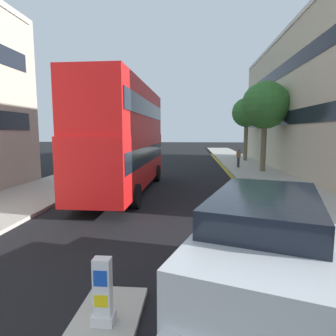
% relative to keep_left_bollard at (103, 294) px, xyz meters
% --- Properties ---
extents(sidewalk_right, '(4.00, 80.00, 0.14)m').
position_rel_keep_left_bollard_xyz_m(sidewalk_right, '(6.50, 11.77, -0.54)').
color(sidewalk_right, '#ADA89E').
rests_on(sidewalk_right, ground).
extents(sidewalk_left, '(4.00, 80.00, 0.14)m').
position_rel_keep_left_bollard_xyz_m(sidewalk_left, '(-6.50, 11.77, -0.54)').
color(sidewalk_left, '#ADA89E').
rests_on(sidewalk_left, ground).
extents(kerb_line_outer, '(0.10, 56.00, 0.01)m').
position_rel_keep_left_bollard_xyz_m(kerb_line_outer, '(4.40, 9.77, -0.60)').
color(kerb_line_outer, yellow).
rests_on(kerb_line_outer, ground).
extents(kerb_line_inner, '(0.10, 56.00, 0.01)m').
position_rel_keep_left_bollard_xyz_m(kerb_line_inner, '(4.24, 9.77, -0.60)').
color(kerb_line_inner, yellow).
rests_on(kerb_line_inner, ground).
extents(traffic_island, '(1.10, 2.20, 0.10)m').
position_rel_keep_left_bollard_xyz_m(traffic_island, '(0.00, 0.00, -0.56)').
color(traffic_island, '#ADA89E').
rests_on(traffic_island, ground).
extents(keep_left_bollard, '(0.36, 0.28, 1.11)m').
position_rel_keep_left_bollard_xyz_m(keep_left_bollard, '(0.00, 0.00, 0.00)').
color(keep_left_bollard, silver).
rests_on(keep_left_bollard, traffic_island).
extents(double_decker_bus_away, '(2.92, 10.84, 5.64)m').
position_rel_keep_left_bollard_xyz_m(double_decker_bus_away, '(-2.09, 10.72, 2.42)').
color(double_decker_bus_away, red).
rests_on(double_decker_bus_away, ground).
extents(taxi_minivan, '(3.27, 5.16, 2.12)m').
position_rel_keep_left_bollard_xyz_m(taxi_minivan, '(2.64, 0.59, 0.46)').
color(taxi_minivan, silver).
rests_on(taxi_minivan, ground).
extents(pedestrian_far, '(0.34, 0.22, 1.62)m').
position_rel_keep_left_bollard_xyz_m(pedestrian_far, '(5.50, 20.72, 0.38)').
color(pedestrian_far, '#2D2D38').
rests_on(pedestrian_far, sidewalk_right).
extents(street_tree_near, '(3.61, 3.61, 6.91)m').
position_rel_keep_left_bollard_xyz_m(street_tree_near, '(7.02, 18.52, 4.59)').
color(street_tree_near, '#6B6047').
rests_on(street_tree_near, sidewalk_right).
extents(street_tree_mid, '(3.09, 3.09, 6.68)m').
position_rel_keep_left_bollard_xyz_m(street_tree_mid, '(7.25, 27.10, 4.59)').
color(street_tree_mid, '#6B6047').
rests_on(street_tree_mid, sidewalk_right).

